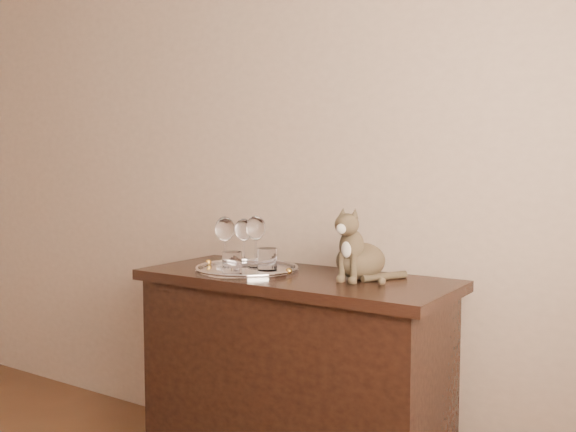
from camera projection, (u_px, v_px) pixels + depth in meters
name	position (u px, v px, depth m)	size (l,w,h in m)	color
wall_back	(222.00, 146.00, 2.95)	(4.00, 0.10, 2.70)	tan
sideboard	(294.00, 385.00, 2.44)	(1.20, 0.50, 0.85)	black
tray	(247.00, 270.00, 2.49)	(0.40, 0.40, 0.01)	silver
wine_glass_a	(244.00, 242.00, 2.57)	(0.07, 0.07, 0.19)	white
wine_glass_b	(256.00, 241.00, 2.53)	(0.08, 0.08, 0.20)	white
wine_glass_c	(225.00, 243.00, 2.50)	(0.08, 0.08, 0.20)	silver
tumbler_b	(232.00, 263.00, 2.37)	(0.07, 0.07, 0.08)	white
tumbler_c	(267.00, 259.00, 2.46)	(0.08, 0.08, 0.09)	white
cat	(361.00, 243.00, 2.31)	(0.26, 0.24, 0.26)	brown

